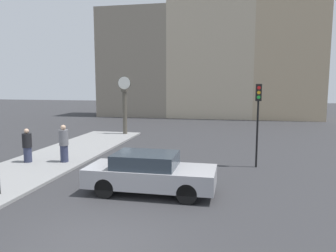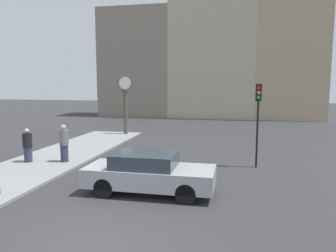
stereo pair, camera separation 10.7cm
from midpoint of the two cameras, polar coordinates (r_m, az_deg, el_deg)
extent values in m
plane|color=#2D2D30|center=(8.62, -12.88, -19.16)|extent=(120.00, 120.00, 0.00)
cube|color=gray|center=(17.22, -19.65, -5.63)|extent=(3.81, 18.54, 0.11)
cube|color=gray|center=(38.88, -5.19, 10.75)|extent=(8.11, 5.00, 12.09)
cube|color=#B7A88E|center=(37.43, 7.83, 13.68)|extent=(9.09, 5.00, 15.79)
cube|color=tan|center=(37.95, 20.68, 16.20)|extent=(7.10, 5.00, 19.73)
cube|color=#9E9EA3|center=(11.58, -2.90, -8.70)|extent=(4.49, 1.79, 0.65)
cube|color=#2D3842|center=(11.48, -3.79, -5.90)|extent=(2.15, 1.61, 0.49)
cylinder|color=black|center=(12.14, 4.53, -9.30)|extent=(0.67, 0.22, 0.67)
cylinder|color=black|center=(10.66, 3.39, -11.71)|extent=(0.67, 0.22, 0.67)
cylinder|color=black|center=(12.78, -8.08, -8.48)|extent=(0.67, 0.22, 0.67)
cylinder|color=black|center=(11.39, -10.83, -10.56)|extent=(0.67, 0.22, 0.67)
cylinder|color=black|center=(15.38, 15.45, -1.44)|extent=(0.09, 0.09, 3.04)
cube|color=black|center=(15.21, 15.70, 5.64)|extent=(0.26, 0.20, 0.76)
cylinder|color=red|center=(15.09, 15.76, 6.42)|extent=(0.15, 0.04, 0.15)
cylinder|color=orange|center=(15.09, 15.73, 5.63)|extent=(0.15, 0.04, 0.15)
cylinder|color=green|center=(15.10, 15.70, 4.84)|extent=(0.15, 0.04, 0.15)
cylinder|color=#4C473D|center=(24.20, -7.27, 2.28)|extent=(0.30, 0.30, 3.08)
cube|color=#4C473D|center=(24.11, -7.34, 6.15)|extent=(0.39, 0.39, 0.18)
cylinder|color=#4C473D|center=(24.10, -7.36, 7.45)|extent=(0.99, 0.04, 0.99)
cylinder|color=white|center=(24.10, -7.36, 7.45)|extent=(0.91, 0.06, 0.91)
cylinder|color=#2D334C|center=(16.36, -17.41, -4.58)|extent=(0.36, 0.36, 0.80)
cylinder|color=slate|center=(16.22, -17.52, -1.93)|extent=(0.43, 0.43, 0.74)
sphere|color=tan|center=(16.15, -17.59, -0.21)|extent=(0.24, 0.24, 0.24)
cylinder|color=#2D334C|center=(16.93, -23.01, -4.58)|extent=(0.37, 0.37, 0.71)
cylinder|color=black|center=(16.81, -23.13, -2.29)|extent=(0.43, 0.43, 0.66)
sphere|color=tan|center=(16.74, -23.21, -0.79)|extent=(0.23, 0.23, 0.23)
camera|label=1|loc=(0.05, -89.81, 0.03)|focal=35.00mm
camera|label=2|loc=(0.05, 90.19, -0.03)|focal=35.00mm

